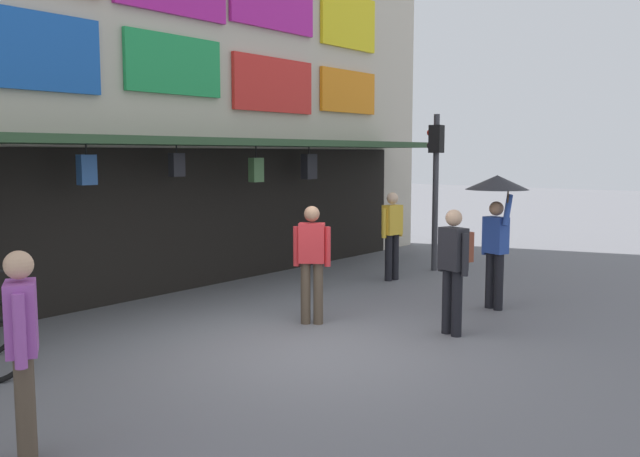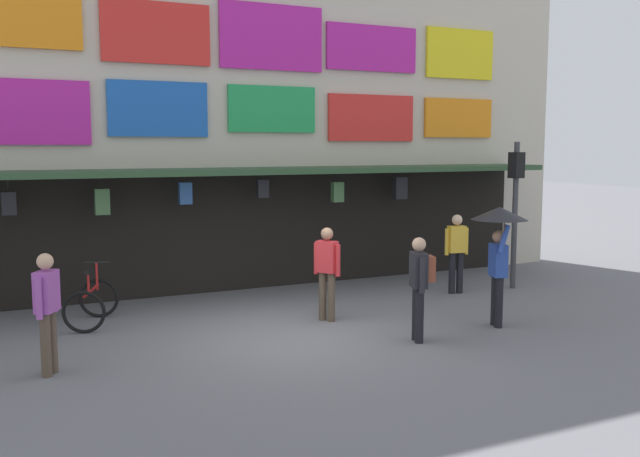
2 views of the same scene
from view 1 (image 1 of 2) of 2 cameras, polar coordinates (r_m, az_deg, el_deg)
name	(u,v)px [view 1 (image 1 of 2)]	position (r m, az deg, el deg)	size (l,w,h in m)	color
ground_plane	(306,348)	(8.50, -1.20, -10.09)	(80.00, 80.00, 0.00)	slate
shopfront	(89,56)	(11.74, -19.02, 13.65)	(18.00, 2.60, 8.00)	beige
traffic_light_far	(435,167)	(13.94, 9.76, 5.19)	(0.31, 0.34, 3.20)	#38383D
pedestrian_with_umbrella	(497,204)	(10.64, 14.74, 2.04)	(0.96, 0.96, 2.08)	black
pedestrian_in_green	(454,262)	(9.07, 11.32, -2.79)	(0.43, 0.51, 1.68)	black
pedestrian_in_red	(312,258)	(9.46, -0.69, -2.50)	(0.38, 0.45, 1.68)	brown
pedestrian_in_white	(23,345)	(5.71, -23.91, -9.01)	(0.37, 0.47, 1.68)	brown
pedestrian_in_yellow	(392,231)	(12.80, 6.14, -0.21)	(0.52, 0.28, 1.68)	black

